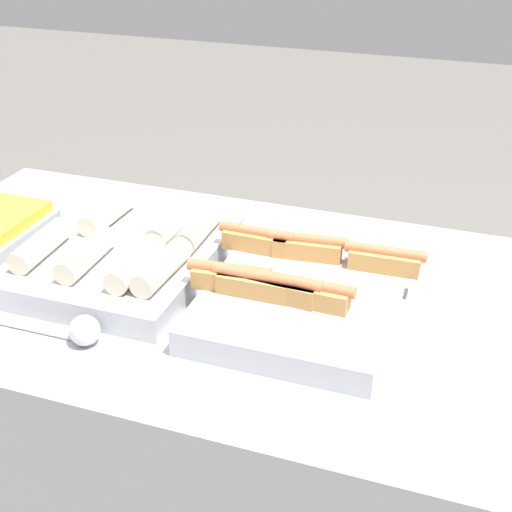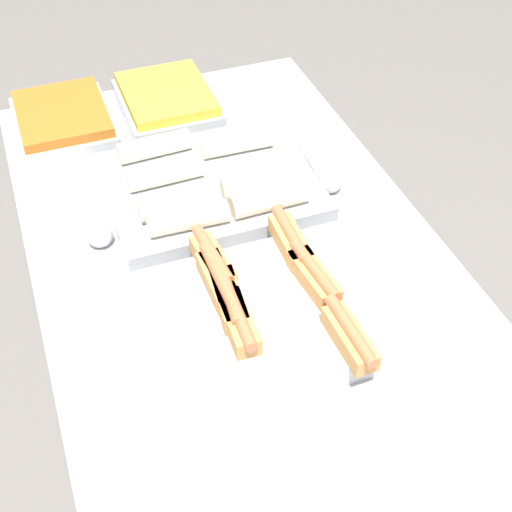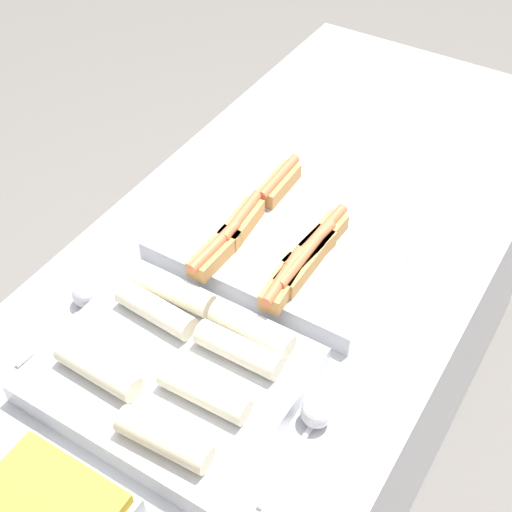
% 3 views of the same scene
% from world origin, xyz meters
% --- Properties ---
extents(counter, '(1.88, 0.81, 0.90)m').
position_xyz_m(counter, '(0.00, 0.00, 0.45)').
color(counter, '#B7BABF').
rests_on(counter, ground_plane).
extents(tray_hotdogs, '(0.41, 0.48, 0.10)m').
position_xyz_m(tray_hotdogs, '(-0.04, -0.00, 0.94)').
color(tray_hotdogs, '#B7BABF').
rests_on(tray_hotdogs, counter).
extents(tray_wraps, '(0.37, 0.44, 0.10)m').
position_xyz_m(tray_wraps, '(-0.41, -0.00, 0.94)').
color(tray_wraps, '#B7BABF').
rests_on(tray_wraps, counter).
extents(serving_spoon_near, '(0.21, 0.05, 0.05)m').
position_xyz_m(serving_spoon_near, '(-0.36, -0.26, 0.93)').
color(serving_spoon_near, silver).
rests_on(serving_spoon_near, counter).
extents(serving_spoon_far, '(0.21, 0.05, 0.05)m').
position_xyz_m(serving_spoon_far, '(-0.36, 0.26, 0.93)').
color(serving_spoon_far, silver).
rests_on(serving_spoon_far, counter).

